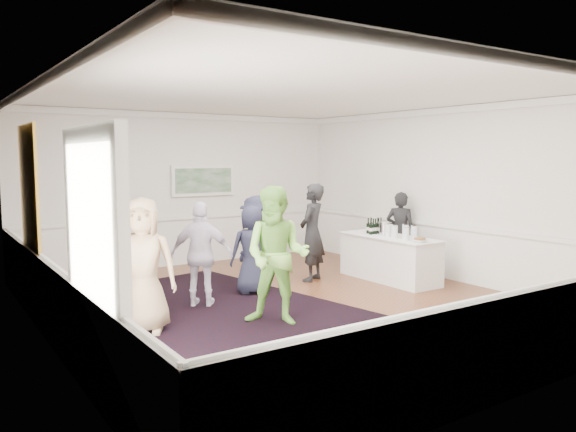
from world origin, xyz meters
TOP-DOWN VIEW (x-y plane):
  - floor at (0.00, 0.00)m, footprint 8.00×8.00m
  - ceiling at (0.00, 0.00)m, footprint 7.00×8.00m
  - wall_left at (-3.50, 0.00)m, footprint 0.02×8.00m
  - wall_right at (3.50, 0.00)m, footprint 0.02×8.00m
  - wall_back at (0.00, 4.00)m, footprint 7.00×0.02m
  - wall_front at (0.00, -4.00)m, footprint 7.00×0.02m
  - wainscoting at (0.00, 0.00)m, footprint 7.00×8.00m
  - mirror at (-3.45, 1.30)m, footprint 0.05×1.25m
  - doorway at (-3.45, -1.90)m, footprint 0.10×1.78m
  - landscape_painting at (0.40, 3.95)m, footprint 1.44×0.06m
  - area_rug at (-1.30, 0.49)m, footprint 4.20×5.09m
  - serving_table at (2.49, 0.42)m, footprint 0.78×2.04m
  - bartender at (3.20, 0.86)m, footprint 0.62×0.70m
  - guest_tan at (-2.38, -0.12)m, footprint 1.03×0.89m
  - guest_green at (-0.73, -0.74)m, footprint 1.15×1.16m
  - guest_lilac at (-1.19, 0.65)m, footprint 1.00×0.86m
  - guest_dark_a at (0.24, 1.44)m, footprint 1.19×1.06m
  - guest_dark_b at (1.28, 1.19)m, footprint 0.78×0.71m
  - guest_navy at (-0.15, 0.93)m, footprint 0.82×0.64m
  - wine_bottles at (2.50, 0.85)m, footprint 0.42×0.26m
  - juice_pitchers at (2.46, 0.10)m, footprint 0.36×0.61m
  - ice_bucket at (2.51, 0.59)m, footprint 0.26×0.26m
  - nut_bowl at (2.39, -0.41)m, footprint 0.26×0.26m

SIDE VIEW (x-z plane):
  - floor at x=0.00m, z-range 0.00..0.00m
  - area_rug at x=-1.30m, z-range 0.00..0.02m
  - serving_table at x=2.49m, z-range 0.00..0.83m
  - wainscoting at x=0.00m, z-range 0.00..1.00m
  - guest_navy at x=-0.15m, z-range 0.00..1.48m
  - bartender at x=3.20m, z-range 0.00..1.60m
  - guest_dark_a at x=0.24m, z-range 0.00..1.60m
  - guest_lilac at x=-1.19m, z-range 0.00..1.61m
  - nut_bowl at x=2.39m, z-range 0.83..0.90m
  - guest_tan at x=-2.38m, z-range 0.00..1.77m
  - guest_dark_b at x=1.28m, z-range 0.00..1.80m
  - ice_bucket at x=2.51m, z-range 0.82..1.06m
  - juice_pitchers at x=2.46m, z-range 0.83..1.07m
  - guest_green at x=-0.73m, z-range 0.00..1.89m
  - wine_bottles at x=2.50m, z-range 0.83..1.14m
  - doorway at x=-3.45m, z-range 0.14..2.70m
  - wall_left at x=-3.50m, z-range 0.00..3.20m
  - wall_right at x=3.50m, z-range 0.00..3.20m
  - wall_back at x=0.00m, z-range 0.00..3.20m
  - wall_front at x=0.00m, z-range 0.00..3.20m
  - landscape_painting at x=0.40m, z-range 1.45..2.11m
  - mirror at x=-3.45m, z-range 0.88..2.73m
  - ceiling at x=0.00m, z-range 3.19..3.21m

